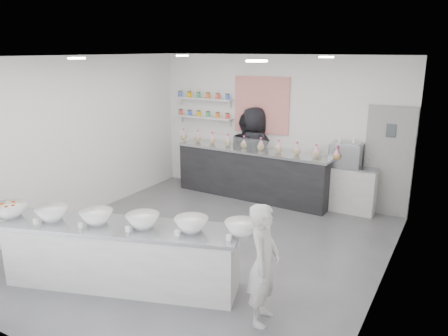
# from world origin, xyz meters

# --- Properties ---
(floor) EXTENTS (6.00, 6.00, 0.00)m
(floor) POSITION_xyz_m (0.00, 0.00, 0.00)
(floor) COLOR #515156
(floor) RESTS_ON ground
(ceiling) EXTENTS (6.00, 6.00, 0.00)m
(ceiling) POSITION_xyz_m (0.00, 0.00, 3.00)
(ceiling) COLOR white
(ceiling) RESTS_ON floor
(back_wall) EXTENTS (5.50, 0.00, 5.50)m
(back_wall) POSITION_xyz_m (0.00, 3.00, 1.50)
(back_wall) COLOR white
(back_wall) RESTS_ON floor
(left_wall) EXTENTS (0.00, 6.00, 6.00)m
(left_wall) POSITION_xyz_m (-2.75, 0.00, 1.50)
(left_wall) COLOR white
(left_wall) RESTS_ON floor
(right_wall) EXTENTS (0.00, 6.00, 6.00)m
(right_wall) POSITION_xyz_m (2.75, 0.00, 1.50)
(right_wall) COLOR white
(right_wall) RESTS_ON floor
(back_door) EXTENTS (0.88, 0.04, 2.10)m
(back_door) POSITION_xyz_m (2.30, 2.97, 1.05)
(back_door) COLOR gray
(back_door) RESTS_ON floor
(pattern_panel) EXTENTS (1.25, 0.03, 1.20)m
(pattern_panel) POSITION_xyz_m (-0.35, 2.98, 1.95)
(pattern_panel) COLOR red
(pattern_panel) RESTS_ON back_wall
(jar_shelf_lower) EXTENTS (1.45, 0.22, 0.04)m
(jar_shelf_lower) POSITION_xyz_m (-1.75, 2.90, 1.60)
(jar_shelf_lower) COLOR silver
(jar_shelf_lower) RESTS_ON back_wall
(jar_shelf_upper) EXTENTS (1.45, 0.22, 0.04)m
(jar_shelf_upper) POSITION_xyz_m (-1.75, 2.90, 2.02)
(jar_shelf_upper) COLOR silver
(jar_shelf_upper) RESTS_ON back_wall
(preserve_jars) EXTENTS (1.45, 0.10, 0.56)m
(preserve_jars) POSITION_xyz_m (-1.75, 2.88, 1.88)
(preserve_jars) COLOR #F34F3C
(preserve_jars) RESTS_ON jar_shelf_lower
(downlight_0) EXTENTS (0.24, 0.24, 0.02)m
(downlight_0) POSITION_xyz_m (-1.40, -1.00, 2.98)
(downlight_0) COLOR white
(downlight_0) RESTS_ON ceiling
(downlight_1) EXTENTS (0.24, 0.24, 0.02)m
(downlight_1) POSITION_xyz_m (1.40, -1.00, 2.98)
(downlight_1) COLOR white
(downlight_1) RESTS_ON ceiling
(downlight_2) EXTENTS (0.24, 0.24, 0.02)m
(downlight_2) POSITION_xyz_m (-1.40, 1.60, 2.98)
(downlight_2) COLOR white
(downlight_2) RESTS_ON ceiling
(downlight_3) EXTENTS (0.24, 0.24, 0.02)m
(downlight_3) POSITION_xyz_m (1.40, 1.60, 2.98)
(downlight_3) COLOR white
(downlight_3) RESTS_ON ceiling
(prep_counter) EXTENTS (3.26, 1.69, 0.87)m
(prep_counter) POSITION_xyz_m (-0.29, -1.52, 0.44)
(prep_counter) COLOR #B9B8B4
(prep_counter) RESTS_ON floor
(back_bar) EXTENTS (3.46, 0.76, 1.06)m
(back_bar) POSITION_xyz_m (-0.37, 2.60, 0.53)
(back_bar) COLOR black
(back_bar) RESTS_ON floor
(sneeze_guard) EXTENTS (3.38, 0.15, 0.29)m
(sneeze_guard) POSITION_xyz_m (-0.38, 2.30, 1.21)
(sneeze_guard) COLOR white
(sneeze_guard) RESTS_ON back_bar
(espresso_ledge) EXTENTS (1.23, 0.39, 0.91)m
(espresso_ledge) POSITION_xyz_m (1.55, 2.78, 0.46)
(espresso_ledge) COLOR #B9B8B4
(espresso_ledge) RESTS_ON floor
(espresso_machine) EXTENTS (0.59, 0.41, 0.45)m
(espresso_machine) POSITION_xyz_m (1.55, 2.78, 1.14)
(espresso_machine) COLOR #93969E
(espresso_machine) RESTS_ON espresso_ledge
(cup_stacks) EXTENTS (0.24, 0.24, 0.31)m
(cup_stacks) POSITION_xyz_m (1.00, 2.78, 1.07)
(cup_stacks) COLOR tan
(cup_stacks) RESTS_ON espresso_ledge
(prep_bowls) EXTENTS (3.67, 1.67, 0.18)m
(prep_bowls) POSITION_xyz_m (-0.29, -1.52, 0.96)
(prep_bowls) COLOR white
(prep_bowls) RESTS_ON prep_counter
(label_cards) EXTENTS (3.31, 0.04, 0.07)m
(label_cards) POSITION_xyz_m (-0.46, -2.04, 0.91)
(label_cards) COLOR white
(label_cards) RESTS_ON prep_counter
(cookie_bags) EXTENTS (3.75, 0.30, 0.27)m
(cookie_bags) POSITION_xyz_m (-0.37, 2.60, 1.20)
(cookie_bags) COLOR pink
(cookie_bags) RESTS_ON back_bar
(woman_prep) EXTENTS (0.43, 0.58, 1.46)m
(woman_prep) POSITION_xyz_m (1.69, -1.33, 0.73)
(woman_prep) COLOR #BCBBB6
(woman_prep) RESTS_ON floor
(staff_left) EXTENTS (1.05, 0.94, 1.77)m
(staff_left) POSITION_xyz_m (-0.62, 2.85, 0.89)
(staff_left) COLOR black
(staff_left) RESTS_ON floor
(staff_right) EXTENTS (1.10, 0.93, 1.92)m
(staff_right) POSITION_xyz_m (-0.46, 2.85, 0.96)
(staff_right) COLOR black
(staff_right) RESTS_ON floor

